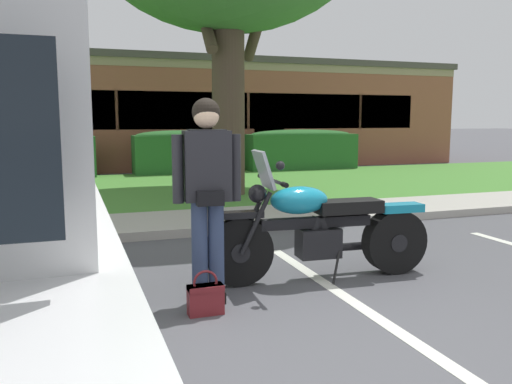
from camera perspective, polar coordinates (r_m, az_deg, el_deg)
The scene contains 12 objects.
ground_plane at distance 3.93m, azimuth 7.17°, elevation -15.15°, with size 140.00×140.00×0.00m, color #4C4C51.
curb_strip at distance 7.09m, azimuth -5.73°, elevation -4.16°, with size 60.00×0.20×0.12m, color #ADA89E.
concrete_walk at distance 7.91m, azimuth -7.21°, elevation -3.09°, with size 60.00×1.50×0.08m, color #ADA89E.
grass_lawn at distance 11.67m, azimuth -11.30°, elevation 0.30°, with size 60.00×6.24×0.06m, color #478433.
stall_stripe_1 at distance 4.34m, azimuth 12.68°, elevation -12.92°, with size 0.12×4.40×0.01m, color silver.
motorcycle at distance 5.12m, azimuth 7.79°, elevation -3.95°, with size 2.24×0.82×1.26m.
rider_person at distance 4.38m, azimuth -5.30°, elevation 0.76°, with size 0.57×0.32×1.70m.
handbag at distance 4.25m, azimuth -5.47°, elevation -11.19°, with size 0.28×0.13×0.36m.
hedge_left at distance 14.53m, azimuth -22.95°, elevation 3.75°, with size 3.02×0.90×1.24m.
hedge_center_left at distance 14.79m, azimuth -8.37°, elevation 4.34°, with size 2.47×0.90×1.24m.
hedge_center_right at distance 15.93m, azimuth 4.92°, elevation 4.64°, with size 3.37×0.90×1.24m.
brick_building at distance 21.26m, azimuth -16.15°, elevation 8.08°, with size 23.30×11.64×3.46m.
Camera 1 is at (-1.65, -3.22, 1.53)m, focal length 37.01 mm.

